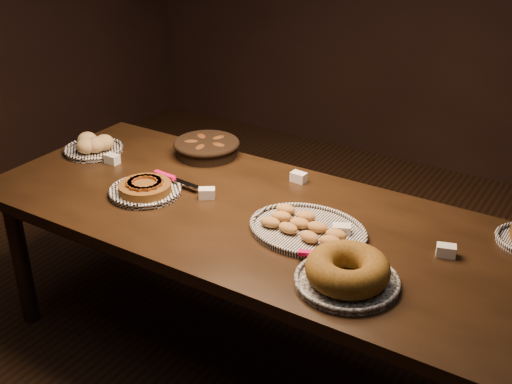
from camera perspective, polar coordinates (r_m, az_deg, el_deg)
The scene contains 8 objects.
ground at distance 3.10m, azimuth -0.26°, elevation -14.09°, with size 5.00×5.00×0.00m, color black.
buffet_table at distance 2.70m, azimuth -0.29°, elevation -3.20°, with size 2.40×1.00×0.75m.
apple_tart_plate at distance 2.85m, azimuth -9.80°, elevation 0.27°, with size 0.36×0.32×0.06m.
madeleine_platter at distance 2.52m, azimuth 4.46°, elevation -3.24°, with size 0.48×0.39×0.05m.
bundt_cake_plate at distance 2.23m, azimuth 8.11°, elevation -7.09°, with size 0.41×0.37×0.11m.
croissant_basket at distance 3.19m, azimuth -4.42°, elevation 4.05°, with size 0.38×0.38×0.08m.
bread_roll_plate at distance 3.32m, azimuth -14.25°, elevation 4.00°, with size 0.30×0.30×0.09m.
tent_cards at distance 2.73m, azimuth 1.33°, elevation -0.60°, with size 1.70×0.42×0.04m.
Camera 1 is at (1.26, -1.97, 2.03)m, focal length 45.00 mm.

